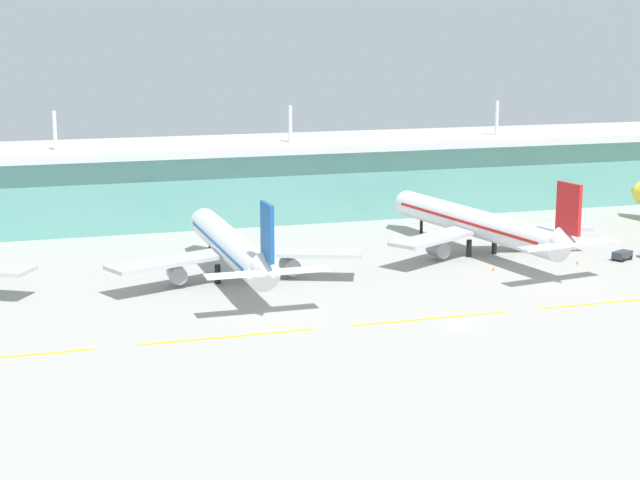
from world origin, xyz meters
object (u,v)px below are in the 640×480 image
Objects in this scene: airliner_far_middle at (478,224)px; pushback_tug at (622,255)px; safety_cone_left_wingtip at (577,262)px; airliner_near_middle at (232,247)px; safety_cone_nose_front at (493,269)px.

pushback_tug is (25.66, -14.23, -5.35)m from airliner_far_middle.
airliner_far_middle reaches higher than safety_cone_left_wingtip.
safety_cone_left_wingtip is (-10.68, -0.46, -0.75)m from pushback_tug.
airliner_near_middle is at bearing 173.85° from safety_cone_left_wingtip.
safety_cone_left_wingtip is 18.67m from safety_cone_nose_front.
safety_cone_left_wingtip is at bearing -0.19° from safety_cone_nose_front.
airliner_far_middle reaches higher than pushback_tug.
airliner_near_middle reaches higher than safety_cone_left_wingtip.
safety_cone_left_wingtip and safety_cone_nose_front have the same top height.
safety_cone_nose_front is (50.57, -7.40, -6.10)m from airliner_near_middle.
airliner_near_middle is 80.40m from pushback_tug.
airliner_near_middle is 12.11× the size of pushback_tug.
safety_cone_nose_front is at bearing -179.22° from pushback_tug.
airliner_near_middle reaches higher than pushback_tug.
airliner_far_middle is 94.36× the size of safety_cone_nose_front.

